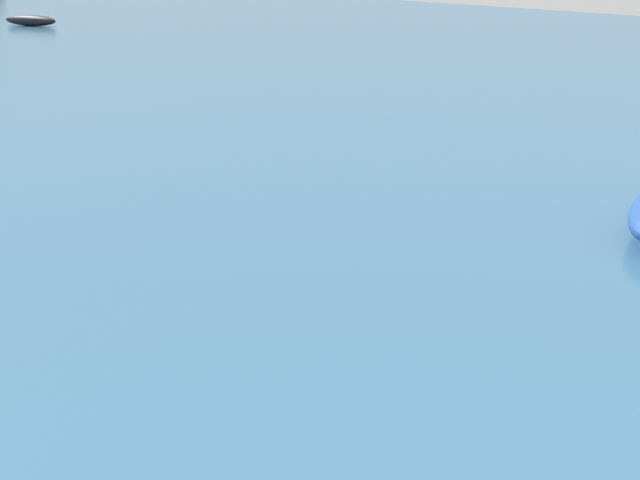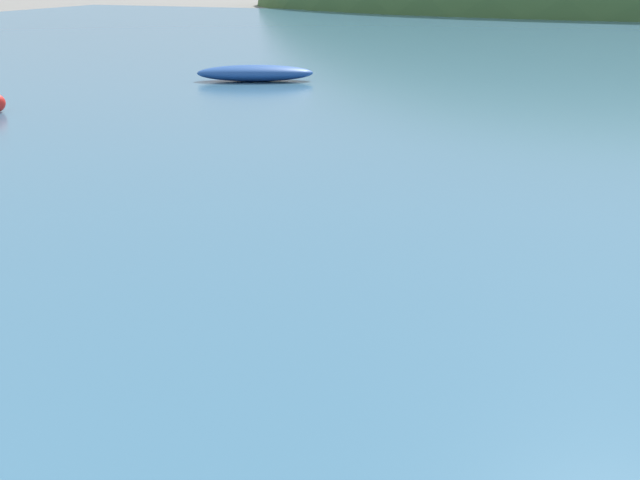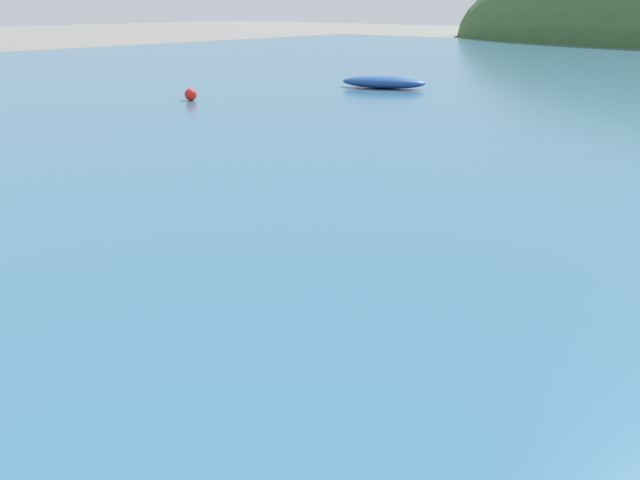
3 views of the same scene
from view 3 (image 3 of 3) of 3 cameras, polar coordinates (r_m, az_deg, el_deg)
water at (r=31.30m, az=25.87°, el=12.72°), size 80.00×60.00×0.10m
boat_red_dinghy at (r=26.48m, az=5.82°, el=14.15°), size 3.58×2.35×0.47m
mooring_buoy at (r=23.36m, az=-11.74°, el=12.90°), size 0.43×0.43×0.43m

